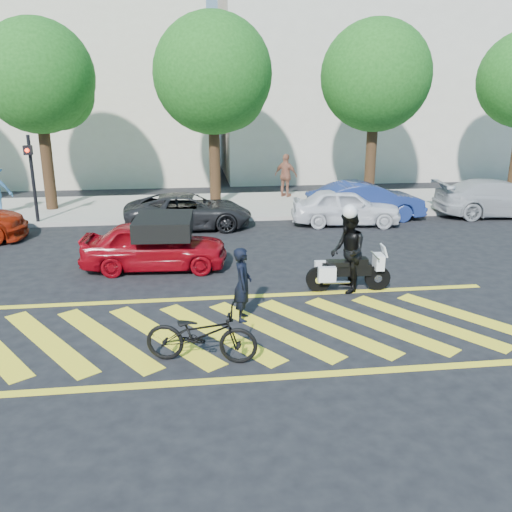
{
  "coord_description": "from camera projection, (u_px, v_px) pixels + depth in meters",
  "views": [
    {
      "loc": [
        -1.07,
        -9.99,
        4.69
      ],
      "look_at": [
        0.39,
        1.72,
        1.05
      ],
      "focal_mm": 38.0,
      "sensor_mm": 36.0,
      "label": 1
    }
  ],
  "objects": [
    {
      "name": "building_left",
      "position": [
        53.0,
        83.0,
        28.47
      ],
      "size": [
        16.0,
        8.0,
        10.0
      ],
      "primitive_type": "cube",
      "color": "beige",
      "rests_on": "ground"
    },
    {
      "name": "tree_right",
      "position": [
        378.0,
        80.0,
        21.72
      ],
      "size": [
        4.4,
        4.4,
        7.41
      ],
      "color": "black",
      "rests_on": "ground"
    },
    {
      "name": "pedestrian_right",
      "position": [
        286.0,
        175.0,
        23.7
      ],
      "size": [
        1.13,
        1.05,
        1.87
      ],
      "primitive_type": "imported",
      "rotation": [
        0.0,
        0.0,
        2.45
      ],
      "color": "#9C5E47",
      "rests_on": "sidewalk"
    },
    {
      "name": "red_convertible",
      "position": [
        155.0,
        245.0,
        14.61
      ],
      "size": [
        3.97,
        1.79,
        1.32
      ],
      "primitive_type": "imported",
      "rotation": [
        0.0,
        0.0,
        1.51
      ],
      "color": "maroon",
      "rests_on": "ground"
    },
    {
      "name": "tree_center",
      "position": [
        216.0,
        78.0,
        20.93
      ],
      "size": [
        4.6,
        4.6,
        7.56
      ],
      "color": "black",
      "rests_on": "ground"
    },
    {
      "name": "parked_right",
      "position": [
        365.0,
        201.0,
        20.14
      ],
      "size": [
        4.4,
        1.81,
        1.42
      ],
      "primitive_type": "imported",
      "rotation": [
        0.0,
        0.0,
        1.64
      ],
      "color": "navy",
      "rests_on": "ground"
    },
    {
      "name": "sidewalk",
      "position": [
        216.0,
        206.0,
        22.33
      ],
      "size": [
        60.0,
        5.0,
        0.15
      ],
      "primitive_type": "cube",
      "color": "#9E998E",
      "rests_on": "ground"
    },
    {
      "name": "officer_bike",
      "position": [
        243.0,
        284.0,
        11.3
      ],
      "size": [
        0.45,
        0.62,
        1.59
      ],
      "primitive_type": "imported",
      "rotation": [
        0.0,
        0.0,
        1.44
      ],
      "color": "black",
      "rests_on": "ground"
    },
    {
      "name": "crosswalk",
      "position": [
        245.0,
        331.0,
        10.97
      ],
      "size": [
        12.33,
        4.0,
        0.01
      ],
      "color": "yellow",
      "rests_on": "ground"
    },
    {
      "name": "bicycle",
      "position": [
        201.0,
        334.0,
        9.62
      ],
      "size": [
        2.11,
        1.12,
        1.06
      ],
      "primitive_type": "imported",
      "rotation": [
        0.0,
        0.0,
        1.35
      ],
      "color": "black",
      "rests_on": "ground"
    },
    {
      "name": "officer_moto",
      "position": [
        348.0,
        252.0,
        12.9
      ],
      "size": [
        0.8,
        1.0,
        1.97
      ],
      "primitive_type": "imported",
      "rotation": [
        0.0,
        0.0,
        -1.63
      ],
      "color": "black",
      "rests_on": "ground"
    },
    {
      "name": "tree_left",
      "position": [
        42.0,
        81.0,
        20.19
      ],
      "size": [
        4.2,
        4.2,
        7.26
      ],
      "color": "black",
      "rests_on": "ground"
    },
    {
      "name": "parked_far_right",
      "position": [
        498.0,
        198.0,
        20.76
      ],
      "size": [
        4.93,
        2.26,
        1.4
      ],
      "primitive_type": "imported",
      "rotation": [
        0.0,
        0.0,
        1.51
      ],
      "color": "#9FA3A7",
      "rests_on": "ground"
    },
    {
      "name": "parked_mid_left",
      "position": [
        189.0,
        211.0,
        18.97
      ],
      "size": [
        4.42,
        2.06,
        1.23
      ],
      "primitive_type": "imported",
      "rotation": [
        0.0,
        0.0,
        1.56
      ],
      "color": "black",
      "rests_on": "ground"
    },
    {
      "name": "ground",
      "position": [
        247.0,
        331.0,
        10.98
      ],
      "size": [
        90.0,
        90.0,
        0.0
      ],
      "primitive_type": "plane",
      "color": "black",
      "rests_on": "ground"
    },
    {
      "name": "parked_mid_right",
      "position": [
        346.0,
        207.0,
        19.43
      ],
      "size": [
        4.04,
        2.03,
        1.32
      ],
      "primitive_type": "imported",
      "rotation": [
        0.0,
        0.0,
        1.45
      ],
      "color": "silver",
      "rests_on": "ground"
    },
    {
      "name": "police_motorcycle",
      "position": [
        347.0,
        271.0,
        13.04
      ],
      "size": [
        2.06,
        0.67,
        0.91
      ],
      "rotation": [
        0.0,
        0.0,
        -0.06
      ],
      "color": "black",
      "rests_on": "ground"
    },
    {
      "name": "building_right",
      "position": [
        366.0,
        74.0,
        30.34
      ],
      "size": [
        16.0,
        8.0,
        11.0
      ],
      "primitive_type": "cube",
      "color": "beige",
      "rests_on": "ground"
    },
    {
      "name": "signal_pole",
      "position": [
        32.0,
        172.0,
        18.88
      ],
      "size": [
        0.28,
        0.43,
        3.2
      ],
      "color": "black",
      "rests_on": "ground"
    }
  ]
}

